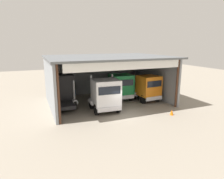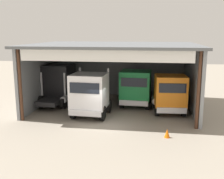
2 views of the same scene
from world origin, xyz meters
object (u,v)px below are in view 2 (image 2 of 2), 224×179
(truck_black_center_left_bay, at_px, (58,84))
(truck_green_center_bay, at_px, (136,87))
(oil_drum, at_px, (89,91))
(traffic_cone, at_px, (167,133))
(truck_orange_right_bay, at_px, (169,93))
(tool_cart, at_px, (145,94))
(truck_white_yard_outside, at_px, (90,94))

(truck_black_center_left_bay, xyz_separation_m, truck_green_center_bay, (7.05, 0.05, -0.16))
(truck_green_center_bay, height_order, oil_drum, truck_green_center_bay)
(oil_drum, distance_m, traffic_cone, 13.28)
(truck_orange_right_bay, distance_m, traffic_cone, 5.51)
(truck_black_center_left_bay, height_order, truck_orange_right_bay, truck_black_center_left_bay)
(traffic_cone, bearing_deg, truck_orange_right_bay, 85.78)
(oil_drum, height_order, tool_cart, tool_cart)
(truck_orange_right_bay, distance_m, oil_drum, 9.80)
(truck_white_yard_outside, height_order, tool_cart, truck_white_yard_outside)
(truck_white_yard_outside, bearing_deg, traffic_cone, 151.42)
(tool_cart, bearing_deg, traffic_cone, -80.66)
(truck_white_yard_outside, height_order, traffic_cone, truck_white_yard_outside)
(truck_green_center_bay, bearing_deg, traffic_cone, 112.25)
(oil_drum, relative_size, traffic_cone, 1.55)
(truck_white_yard_outside, xyz_separation_m, traffic_cone, (5.75, -3.56, -1.56))
(truck_black_center_left_bay, relative_size, truck_green_center_bay, 1.01)
(truck_white_yard_outside, bearing_deg, tool_cart, -118.54)
(tool_cart, bearing_deg, truck_white_yard_outside, -121.72)
(truck_green_center_bay, relative_size, traffic_cone, 8.53)
(truck_black_center_left_bay, distance_m, truck_orange_right_bay, 10.02)
(truck_black_center_left_bay, xyz_separation_m, truck_white_yard_outside, (3.73, -3.44, -0.07))
(truck_white_yard_outside, distance_m, oil_drum, 7.72)
(truck_green_center_bay, bearing_deg, truck_orange_right_bay, 151.70)
(truck_green_center_bay, bearing_deg, truck_black_center_left_bay, 3.62)
(truck_white_yard_outside, bearing_deg, truck_orange_right_bay, -160.88)
(truck_green_center_bay, relative_size, oil_drum, 5.52)
(truck_green_center_bay, xyz_separation_m, tool_cart, (0.76, 3.12, -1.24))
(truck_black_center_left_bay, bearing_deg, truck_orange_right_bay, -7.32)
(truck_orange_right_bay, bearing_deg, tool_cart, -71.04)
(oil_drum, bearing_deg, truck_orange_right_bay, -35.32)
(truck_black_center_left_bay, bearing_deg, truck_green_center_bay, 2.75)
(truck_white_yard_outside, distance_m, tool_cart, 7.88)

